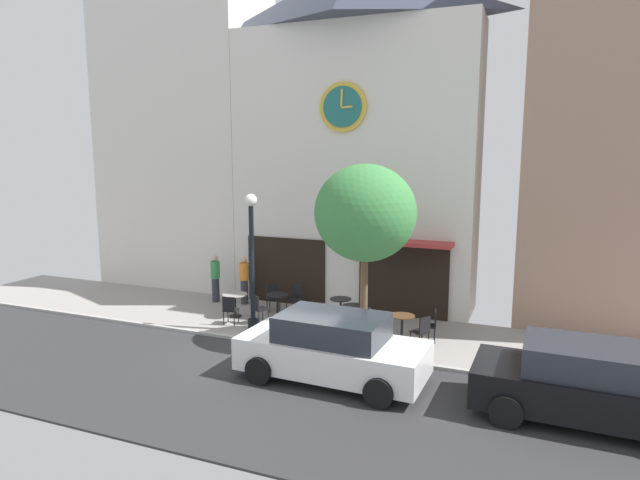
{
  "coord_description": "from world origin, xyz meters",
  "views": [
    {
      "loc": [
        6.14,
        -12.65,
        5.19
      ],
      "look_at": [
        0.23,
        2.0,
        2.65
      ],
      "focal_mm": 30.4,
      "sensor_mm": 36.0,
      "label": 1
    }
  ],
  "objects_px": {
    "cafe_chair_right_end": "(273,295)",
    "parked_car_black": "(588,384)",
    "cafe_table_leftmost": "(235,300)",
    "street_lamp": "(252,263)",
    "street_tree": "(365,214)",
    "cafe_table_near_door": "(341,306)",
    "cafe_chair_near_tree": "(295,296)",
    "cafe_chair_under_awning": "(258,307)",
    "cafe_chair_corner": "(374,321)",
    "pedestrian_orange": "(244,280)",
    "cafe_chair_facing_wall": "(432,323)",
    "cafe_table_near_curb": "(353,313)",
    "pedestrian_green": "(215,278)",
    "cafe_table_center_left": "(402,322)",
    "cafe_table_center": "(278,301)",
    "parked_car_white": "(332,348)",
    "cafe_chair_by_entrance": "(422,330)",
    "cafe_chair_near_lamp": "(230,308)"
  },
  "relations": [
    {
      "from": "cafe_table_near_door",
      "to": "cafe_chair_by_entrance",
      "type": "height_order",
      "value": "cafe_chair_by_entrance"
    },
    {
      "from": "cafe_chair_near_lamp",
      "to": "pedestrian_orange",
      "type": "height_order",
      "value": "pedestrian_orange"
    },
    {
      "from": "street_tree",
      "to": "cafe_chair_under_awning",
      "type": "xyz_separation_m",
      "value": [
        -3.59,
        0.68,
        -3.1
      ]
    },
    {
      "from": "cafe_chair_right_end",
      "to": "parked_car_black",
      "type": "relative_size",
      "value": 0.21
    },
    {
      "from": "cafe_chair_corner",
      "to": "cafe_table_leftmost",
      "type": "bearing_deg",
      "value": 175.09
    },
    {
      "from": "pedestrian_green",
      "to": "cafe_chair_facing_wall",
      "type": "bearing_deg",
      "value": -9.32
    },
    {
      "from": "parked_car_black",
      "to": "cafe_table_near_curb",
      "type": "bearing_deg",
      "value": 149.87
    },
    {
      "from": "cafe_table_near_curb",
      "to": "pedestrian_green",
      "type": "relative_size",
      "value": 0.46
    },
    {
      "from": "street_lamp",
      "to": "cafe_chair_corner",
      "type": "bearing_deg",
      "value": 10.31
    },
    {
      "from": "cafe_chair_right_end",
      "to": "parked_car_black",
      "type": "height_order",
      "value": "parked_car_black"
    },
    {
      "from": "pedestrian_orange",
      "to": "cafe_table_near_door",
      "type": "bearing_deg",
      "value": -9.49
    },
    {
      "from": "cafe_chair_facing_wall",
      "to": "cafe_table_near_door",
      "type": "bearing_deg",
      "value": 165.16
    },
    {
      "from": "cafe_chair_near_lamp",
      "to": "cafe_chair_facing_wall",
      "type": "relative_size",
      "value": 1.0
    },
    {
      "from": "pedestrian_green",
      "to": "parked_car_black",
      "type": "distance_m",
      "value": 12.4
    },
    {
      "from": "parked_car_white",
      "to": "cafe_chair_by_entrance",
      "type": "bearing_deg",
      "value": 61.2
    },
    {
      "from": "cafe_chair_right_end",
      "to": "parked_car_white",
      "type": "height_order",
      "value": "parked_car_white"
    },
    {
      "from": "cafe_chair_right_end",
      "to": "cafe_chair_facing_wall",
      "type": "distance_m",
      "value": 5.59
    },
    {
      "from": "pedestrian_orange",
      "to": "cafe_table_center",
      "type": "bearing_deg",
      "value": -28.93
    },
    {
      "from": "cafe_chair_by_entrance",
      "to": "cafe_chair_near_lamp",
      "type": "distance_m",
      "value": 5.84
    },
    {
      "from": "street_tree",
      "to": "parked_car_black",
      "type": "height_order",
      "value": "street_tree"
    },
    {
      "from": "cafe_chair_near_tree",
      "to": "cafe_table_center_left",
      "type": "bearing_deg",
      "value": -19.83
    },
    {
      "from": "cafe_chair_corner",
      "to": "parked_car_white",
      "type": "distance_m",
      "value": 3.01
    },
    {
      "from": "cafe_table_center",
      "to": "cafe_chair_facing_wall",
      "type": "bearing_deg",
      "value": -5.09
    },
    {
      "from": "cafe_table_leftmost",
      "to": "parked_car_white",
      "type": "xyz_separation_m",
      "value": [
        4.61,
        -3.41,
        0.2
      ]
    },
    {
      "from": "cafe_table_center_left",
      "to": "cafe_chair_near_lamp",
      "type": "relative_size",
      "value": 0.8
    },
    {
      "from": "cafe_table_leftmost",
      "to": "cafe_chair_under_awning",
      "type": "distance_m",
      "value": 1.1
    },
    {
      "from": "cafe_chair_right_end",
      "to": "cafe_chair_corner",
      "type": "distance_m",
      "value": 4.21
    },
    {
      "from": "cafe_chair_right_end",
      "to": "parked_car_black",
      "type": "bearing_deg",
      "value": -26.12
    },
    {
      "from": "cafe_table_center_left",
      "to": "cafe_chair_under_awning",
      "type": "bearing_deg",
      "value": -177.57
    },
    {
      "from": "street_tree",
      "to": "street_lamp",
      "type": "bearing_deg",
      "value": 179.8
    },
    {
      "from": "cafe_table_center_left",
      "to": "pedestrian_green",
      "type": "bearing_deg",
      "value": 168.13
    },
    {
      "from": "street_lamp",
      "to": "cafe_chair_near_tree",
      "type": "relative_size",
      "value": 4.5
    },
    {
      "from": "cafe_table_center",
      "to": "cafe_table_near_curb",
      "type": "relative_size",
      "value": 0.99
    },
    {
      "from": "cafe_chair_near_lamp",
      "to": "pedestrian_green",
      "type": "xyz_separation_m",
      "value": [
        -1.85,
        2.09,
        0.33
      ]
    },
    {
      "from": "cafe_chair_facing_wall",
      "to": "parked_car_black",
      "type": "bearing_deg",
      "value": -42.94
    },
    {
      "from": "street_tree",
      "to": "cafe_table_near_door",
      "type": "relative_size",
      "value": 6.75
    },
    {
      "from": "cafe_table_near_curb",
      "to": "pedestrian_orange",
      "type": "distance_m",
      "value": 4.65
    },
    {
      "from": "cafe_chair_under_awning",
      "to": "cafe_chair_corner",
      "type": "relative_size",
      "value": 1.0
    },
    {
      "from": "cafe_table_leftmost",
      "to": "street_lamp",
      "type": "bearing_deg",
      "value": -40.2
    },
    {
      "from": "cafe_table_center",
      "to": "cafe_chair_under_awning",
      "type": "bearing_deg",
      "value": -106.78
    },
    {
      "from": "cafe_table_center_left",
      "to": "parked_car_black",
      "type": "bearing_deg",
      "value": -35.8
    },
    {
      "from": "cafe_chair_facing_wall",
      "to": "pedestrian_orange",
      "type": "distance_m",
      "value": 6.9
    },
    {
      "from": "pedestrian_orange",
      "to": "cafe_table_center_left",
      "type": "bearing_deg",
      "value": -15.15
    },
    {
      "from": "street_tree",
      "to": "pedestrian_green",
      "type": "bearing_deg",
      "value": 159.19
    },
    {
      "from": "street_tree",
      "to": "cafe_table_near_door",
      "type": "xyz_separation_m",
      "value": [
        -1.32,
        1.85,
        -3.13
      ]
    },
    {
      "from": "cafe_chair_right_end",
      "to": "cafe_chair_near_lamp",
      "type": "distance_m",
      "value": 1.95
    },
    {
      "from": "street_tree",
      "to": "cafe_table_center_left",
      "type": "distance_m",
      "value": 3.35
    },
    {
      "from": "cafe_chair_corner",
      "to": "street_lamp",
      "type": "bearing_deg",
      "value": -169.69
    },
    {
      "from": "street_lamp",
      "to": "street_tree",
      "type": "xyz_separation_m",
      "value": [
        3.4,
        -0.01,
        1.57
      ]
    },
    {
      "from": "cafe_chair_near_tree",
      "to": "cafe_chair_right_end",
      "type": "relative_size",
      "value": 1.0
    }
  ]
}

